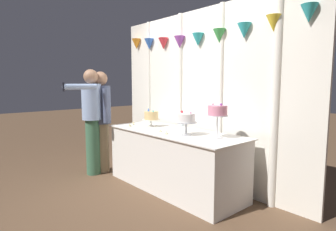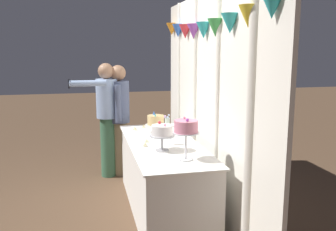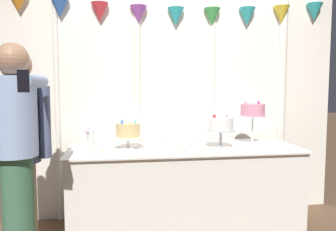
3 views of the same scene
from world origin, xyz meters
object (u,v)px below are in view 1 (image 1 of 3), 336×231
Objects in this scene: cake_display_leftmost at (151,116)px; guest_man_dark_suit at (101,117)px; flower_vase at (149,118)px; tealight_far_left at (133,124)px; wine_glass at (182,124)px; tealight_near_left at (130,126)px; tealight_far_right at (167,133)px; cake_display_rightmost at (217,112)px; cake_table at (173,160)px; guest_girl_blue_dress at (92,116)px; cake_display_center at (186,119)px; tealight_near_right at (161,131)px.

guest_man_dark_suit reaches higher than cake_display_leftmost.
flower_vase reaches higher than tealight_far_left.
wine_glass is 0.87m from tealight_near_left.
cake_display_leftmost reaches higher than tealight_far_right.
cake_display_leftmost is 1.20m from cake_display_rightmost.
cake_display_leftmost reaches higher than wine_glass.
cake_table is at bearing -173.24° from cake_display_rightmost.
tealight_near_left is (-0.82, -0.29, -0.09)m from wine_glass.
guest_man_dark_suit reaches higher than tealight_near_left.
cake_table is 42.27× the size of tealight_far_right.
guest_man_dark_suit is (-0.49, -0.28, 0.09)m from tealight_far_left.
guest_girl_blue_dress is (-1.39, -0.62, 0.03)m from wine_glass.
tealight_far_left is at bearing -162.85° from cake_display_leftmost.
cake_display_center is at bearing -156.76° from cake_display_rightmost.
wine_glass is (0.09, 0.07, 0.50)m from cake_table.
tealight_far_left is 0.89× the size of tealight_near_left.
tealight_near_right is (-0.74, -0.25, -0.30)m from cake_display_rightmost.
guest_girl_blue_dress reaches higher than flower_vase.
tealight_far_left is at bearing 44.84° from guest_girl_blue_dress.
cake_table is 0.86m from tealight_near_left.
cake_display_center is 1.07m from tealight_near_left.
cake_display_leftmost is at bearing 178.23° from cake_table.
wine_glass is at bearing 93.79° from tealight_far_right.
cake_display_rightmost is 8.66× the size of tealight_near_right.
flower_vase is (-0.34, 0.23, -0.08)m from cake_display_leftmost.
cake_table is 1.00m from flower_vase.
guest_girl_blue_dress is at bearing -135.16° from tealight_far_left.
wine_glass is at bearing 35.53° from cake_table.
tealight_near_right is (-0.38, -0.10, -0.19)m from cake_display_center.
cake_table is 7.60× the size of cake_display_leftmost.
tealight_far_left is 0.95m from tealight_far_right.
wine_glass is at bearing -178.67° from cake_display_rightmost.
tealight_far_right reaches higher than tealight_near_left.
wine_glass reaches higher than tealight_near_right.
tealight_near_left is 1.07× the size of tealight_near_right.
wine_glass is at bearing 9.30° from tealight_far_left.
wine_glass is at bearing 4.87° from cake_display_leftmost.
tealight_far_right is at bearing -8.16° from tealight_far_left.
guest_man_dark_suit is at bearing -167.32° from cake_display_rightmost.
flower_vase reaches higher than wine_glass.
tealight_near_left is at bearing -74.74° from flower_vase.
cake_display_rightmost reaches higher than tealight_far_right.
flower_vase reaches higher than tealight_near_right.
tealight_near_left is at bearing -160.65° from wine_glass.
tealight_far_right is (0.11, -0.22, 0.41)m from cake_table.
flower_vase is at bearing 154.34° from tealight_far_right.
guest_man_dark_suit is at bearing -165.99° from tealight_near_left.
flower_vase is at bearing 146.57° from cake_display_leftmost.
tealight_far_left is at bearing 171.84° from tealight_far_right.
cake_table is 43.39× the size of tealight_near_right.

